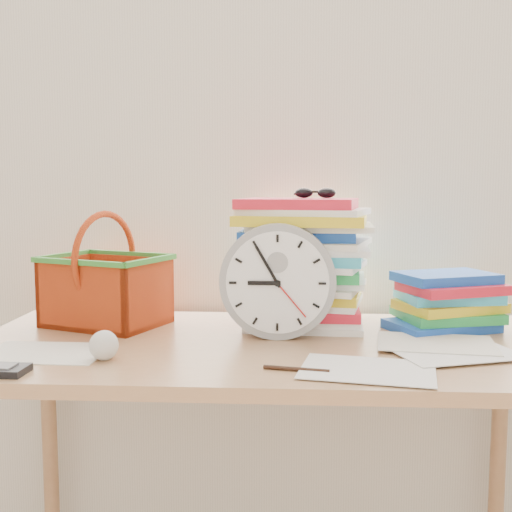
# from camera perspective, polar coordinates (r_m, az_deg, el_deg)

# --- Properties ---
(curtain) EXTENTS (2.40, 0.01, 2.50)m
(curtain) POSITION_cam_1_polar(r_m,az_deg,el_deg) (1.87, 1.36, 11.87)
(curtain) COLOR white
(curtain) RESTS_ON room_shell
(desk) EXTENTS (1.40, 0.70, 0.75)m
(desk) POSITION_cam_1_polar(r_m,az_deg,el_deg) (1.55, 0.80, -10.32)
(desk) COLOR #A7794E
(desk) RESTS_ON ground
(paper_stack) EXTENTS (0.39, 0.34, 0.33)m
(paper_stack) POSITION_cam_1_polar(r_m,az_deg,el_deg) (1.69, 4.33, -0.56)
(paper_stack) COLOR white
(paper_stack) RESTS_ON desk
(clock) EXTENTS (0.28, 0.06, 0.28)m
(clock) POSITION_cam_1_polar(r_m,az_deg,el_deg) (1.54, 1.94, -2.24)
(clock) COLOR gray
(clock) RESTS_ON desk
(sunglasses) EXTENTS (0.14, 0.13, 0.03)m
(sunglasses) POSITION_cam_1_polar(r_m,az_deg,el_deg) (1.69, 5.28, 5.61)
(sunglasses) COLOR black
(sunglasses) RESTS_ON paper_stack
(book_stack) EXTENTS (0.34, 0.29, 0.15)m
(book_stack) POSITION_cam_1_polar(r_m,az_deg,el_deg) (1.72, 16.52, -3.89)
(book_stack) COLOR white
(book_stack) RESTS_ON desk
(basket) EXTENTS (0.36, 0.32, 0.29)m
(basket) POSITION_cam_1_polar(r_m,az_deg,el_deg) (1.73, -13.22, -1.20)
(basket) COLOR #C03F12
(basket) RESTS_ON desk
(crumpled_ball) EXTENTS (0.06, 0.06, 0.06)m
(crumpled_ball) POSITION_cam_1_polar(r_m,az_deg,el_deg) (1.41, -13.39, -7.71)
(crumpled_ball) COLOR silver
(crumpled_ball) RESTS_ON desk
(pen) EXTENTS (0.13, 0.04, 0.01)m
(pen) POSITION_cam_1_polar(r_m,az_deg,el_deg) (1.30, 3.60, -10.01)
(pen) COLOR black
(pen) RESTS_ON desk
(scattered_papers) EXTENTS (1.26, 0.42, 0.02)m
(scattered_papers) POSITION_cam_1_polar(r_m,az_deg,el_deg) (1.53, 0.81, -7.42)
(scattered_papers) COLOR white
(scattered_papers) RESTS_ON desk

